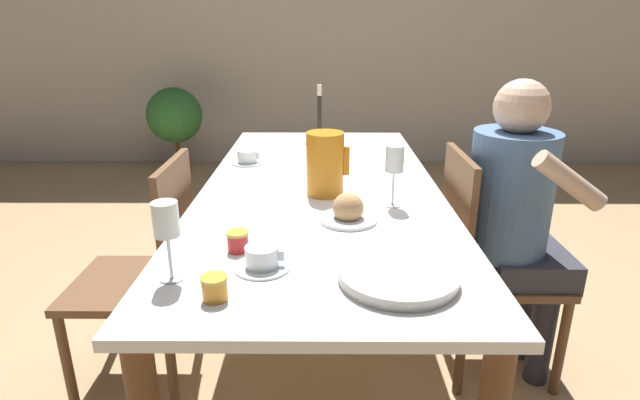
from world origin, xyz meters
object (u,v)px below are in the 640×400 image
teacup_near_person (262,259)px  candlestick_tall (319,127)px  chair_person_side (484,260)px  wine_glass_water (394,162)px  chair_opposite (148,271)px  jam_jar_amber (215,287)px  red_pitcher (325,164)px  jam_jar_red (238,240)px  potted_plant (175,118)px  serving_tray (398,275)px  wine_glass_juice (166,224)px  teacup_across (247,158)px  person_seated (517,211)px  bread_plate (348,211)px

teacup_near_person → candlestick_tall: bearing=83.5°
chair_person_side → wine_glass_water: (-0.39, -0.13, 0.43)m
chair_person_side → chair_opposite: size_ratio=1.00×
chair_opposite → jam_jar_amber: size_ratio=14.54×
red_pitcher → jam_jar_red: size_ratio=3.74×
teacup_near_person → jam_jar_amber: (-0.09, -0.15, 0.01)m
red_pitcher → jam_jar_red: bearing=-116.4°
chair_opposite → potted_plant: size_ratio=1.10×
wine_glass_water → serving_tray: wine_glass_water is taller
jam_jar_red → candlestick_tall: bearing=78.9°
wine_glass_juice → teacup_near_person: size_ratio=1.38×
wine_glass_juice → potted_plant: size_ratio=0.25×
teacup_across → jam_jar_amber: size_ratio=2.38×
jam_jar_amber → person_seated: bearing=36.9°
jam_jar_amber → jam_jar_red: same height
wine_glass_water → candlestick_tall: size_ratio=0.65×
person_seated → chair_person_side: bearing=-109.4°
candlestick_tall → jam_jar_amber: bearing=-99.5°
jam_jar_red → wine_glass_juice: bearing=-130.3°
chair_person_side → teacup_across: size_ratio=6.11×
wine_glass_water → chair_opposite: bearing=178.1°
person_seated → candlestick_tall: size_ratio=3.60×
chair_opposite → teacup_across: (0.31, 0.52, 0.30)m
serving_tray → wine_glass_water: bearing=84.0°
red_pitcher → serving_tray: 0.69m
chair_person_side → jam_jar_red: chair_person_side is taller
wine_glass_juice → jam_jar_amber: 0.19m
person_seated → teacup_near_person: bearing=-56.9°
red_pitcher → chair_person_side: bearing=0.9°
person_seated → jam_jar_red: size_ratio=18.94×
chair_opposite → wine_glass_juice: 0.75m
wine_glass_juice → potted_plant: wine_glass_juice is taller
serving_tray → person_seated: bearing=50.0°
chair_person_side → wine_glass_juice: size_ratio=4.44×
red_pitcher → serving_tray: (0.18, -0.66, -0.10)m
wine_glass_juice → jam_jar_red: 0.24m
chair_person_side → jam_jar_red: 1.04m
chair_person_side → jam_jar_red: bearing=-60.0°
wine_glass_water → chair_person_side: bearing=18.8°
chair_opposite → wine_glass_water: size_ratio=4.22×
potted_plant → candlestick_tall: bearing=-57.6°
chair_opposite → candlestick_tall: size_ratio=2.76×
teacup_near_person → bread_plate: bearing=54.2°
serving_tray → jam_jar_red: 0.45m
red_pitcher → teacup_near_person: bearing=-105.5°
chair_person_side → bread_plate: 0.68m
person_seated → wine_glass_juice: bearing=-60.0°
teacup_across → serving_tray: teacup_across is taller
chair_person_side → jam_jar_red: (-0.86, -0.50, 0.30)m
teacup_across → bread_plate: bearing=-58.6°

